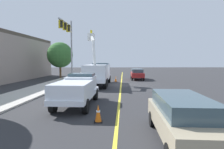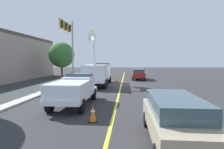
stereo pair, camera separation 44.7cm
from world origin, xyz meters
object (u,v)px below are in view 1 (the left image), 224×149
at_px(service_pickup_truck, 77,89).
at_px(traffic_cone_leading, 98,113).
at_px(trailing_sedan, 183,116).
at_px(traffic_signal_mast, 68,38).
at_px(passing_minivan, 137,73).
at_px(traffic_cone_mid_front, 116,79).
at_px(utility_bucket_truck, 98,72).

relative_size(service_pickup_truck, traffic_cone_leading, 6.62).
height_order(trailing_sedan, traffic_signal_mast, traffic_signal_mast).
xyz_separation_m(passing_minivan, traffic_cone_mid_front, (-3.33, 3.60, -0.56)).
height_order(utility_bucket_truck, passing_minivan, utility_bucket_truck).
relative_size(passing_minivan, traffic_cone_leading, 5.68).
bearing_deg(utility_bucket_truck, service_pickup_truck, 174.95).
bearing_deg(passing_minivan, service_pickup_truck, 158.12).
bearing_deg(traffic_cone_mid_front, passing_minivan, -47.21).
height_order(passing_minivan, traffic_cone_mid_front, passing_minivan).
xyz_separation_m(service_pickup_truck, traffic_signal_mast, (13.87, 3.37, 5.04)).
bearing_deg(traffic_signal_mast, traffic_cone_leading, -164.05).
bearing_deg(service_pickup_truck, utility_bucket_truck, -5.05).
bearing_deg(traffic_cone_leading, passing_minivan, -14.47).
bearing_deg(traffic_cone_mid_front, traffic_signal_mast, 88.63).
distance_m(utility_bucket_truck, trailing_sedan, 16.48).
bearing_deg(traffic_cone_mid_front, service_pickup_truck, 166.68).
bearing_deg(utility_bucket_truck, traffic_cone_leading, -177.27).
xyz_separation_m(service_pickup_truck, traffic_cone_mid_front, (13.72, -3.25, -0.70)).
xyz_separation_m(utility_bucket_truck, traffic_cone_mid_front, (3.39, -2.33, -1.20)).
distance_m(trailing_sedan, traffic_cone_mid_front, 19.46).
distance_m(service_pickup_truck, traffic_signal_mast, 15.14).
bearing_deg(traffic_cone_leading, utility_bucket_truck, 2.73).
bearing_deg(traffic_cone_leading, trailing_sedan, -125.31).
bearing_deg(trailing_sedan, utility_bucket_truck, 13.59).
bearing_deg(passing_minivan, utility_bucket_truck, 138.57).
distance_m(utility_bucket_truck, traffic_cone_mid_front, 4.29).
xyz_separation_m(service_pickup_truck, traffic_cone_leading, (-3.40, -1.57, -0.69)).
relative_size(passing_minivan, trailing_sedan, 1.00).
height_order(traffic_cone_mid_front, traffic_signal_mast, traffic_signal_mast).
distance_m(service_pickup_truck, traffic_cone_leading, 3.81).
bearing_deg(traffic_cone_mid_front, traffic_cone_leading, 174.39).
bearing_deg(trailing_sedan, traffic_cone_leading, 54.69).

